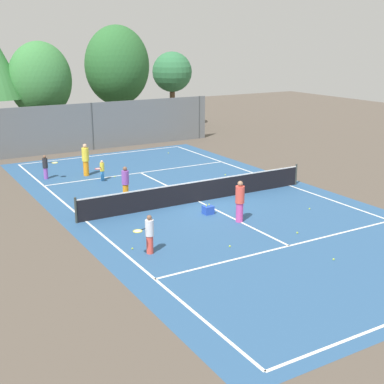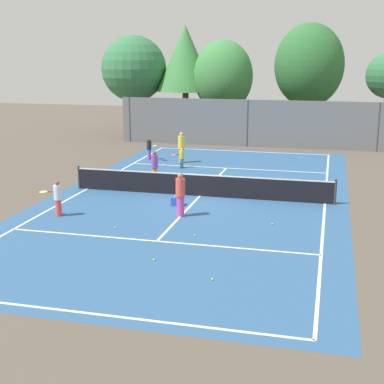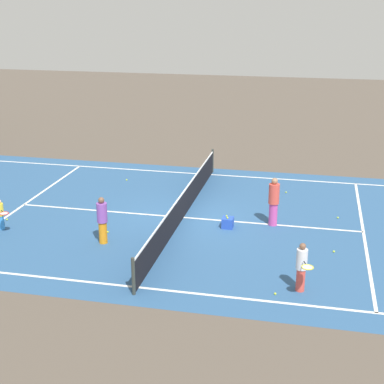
% 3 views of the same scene
% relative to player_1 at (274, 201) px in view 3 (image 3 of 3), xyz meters
% --- Properties ---
extents(ground_plane, '(80.00, 80.00, 0.00)m').
position_rel_player_1_xyz_m(ground_plane, '(0.01, 3.28, -0.90)').
color(ground_plane, brown).
extents(court_surface, '(13.00, 25.00, 0.01)m').
position_rel_player_1_xyz_m(court_surface, '(0.01, 3.28, -0.90)').
color(court_surface, '#2D5684').
rests_on(court_surface, ground_plane).
extents(tennis_net, '(11.90, 0.10, 1.10)m').
position_rel_player_1_xyz_m(tennis_net, '(0.01, 3.28, -0.39)').
color(tennis_net, '#333833').
rests_on(tennis_net, ground_plane).
extents(player_1, '(0.37, 0.37, 1.75)m').
position_rel_player_1_xyz_m(player_1, '(0.00, 0.00, 0.00)').
color(player_1, '#D14799').
rests_on(player_1, ground_plane).
extents(player_2, '(0.72, 0.72, 1.10)m').
position_rel_player_1_xyz_m(player_2, '(-2.47, 9.18, -0.32)').
color(player_2, '#388CD8').
rests_on(player_2, ground_plane).
extents(player_3, '(0.89, 0.52, 1.43)m').
position_rel_player_1_xyz_m(player_3, '(-4.70, -1.15, -0.16)').
color(player_3, '#E54C3F').
rests_on(player_3, ground_plane).
extents(player_4, '(0.34, 0.34, 1.60)m').
position_rel_player_1_xyz_m(player_4, '(-2.78, 5.33, -0.08)').
color(player_4, orange).
rests_on(player_4, ground_plane).
extents(ball_crate, '(0.43, 0.39, 0.43)m').
position_rel_player_1_xyz_m(ball_crate, '(-0.57, 1.53, -0.72)').
color(ball_crate, blue).
rests_on(ball_crate, ground_plane).
extents(tennis_ball_0, '(0.07, 0.07, 0.07)m').
position_rel_player_1_xyz_m(tennis_ball_0, '(-1.92, -2.10, -0.87)').
color(tennis_ball_0, '#CCE533').
rests_on(tennis_ball_0, ground_plane).
extents(tennis_ball_1, '(0.07, 0.07, 0.07)m').
position_rel_player_1_xyz_m(tennis_ball_1, '(1.14, -2.29, -0.87)').
color(tennis_ball_1, '#CCE533').
rests_on(tennis_ball_1, ground_plane).
extents(tennis_ball_3, '(0.07, 0.07, 0.07)m').
position_rel_player_1_xyz_m(tennis_ball_3, '(3.65, -0.25, -0.87)').
color(tennis_ball_3, '#CCE533').
rests_on(tennis_ball_3, ground_plane).
extents(tennis_ball_5, '(0.07, 0.07, 0.07)m').
position_rel_player_1_xyz_m(tennis_ball_5, '(-1.63, 9.48, -0.87)').
color(tennis_ball_5, '#CCE533').
rests_on(tennis_ball_5, ground_plane).
extents(tennis_ball_6, '(0.07, 0.07, 0.07)m').
position_rel_player_1_xyz_m(tennis_ball_6, '(-1.95, 5.49, -0.87)').
color(tennis_ball_6, '#CCE533').
rests_on(tennis_ball_6, ground_plane).
extents(tennis_ball_7, '(0.07, 0.07, 0.07)m').
position_rel_player_1_xyz_m(tennis_ball_7, '(3.84, 6.75, -0.87)').
color(tennis_ball_7, '#CCE533').
rests_on(tennis_ball_7, ground_plane).
extents(tennis_ball_8, '(0.07, 0.07, 0.07)m').
position_rel_player_1_xyz_m(tennis_ball_8, '(-5.08, -0.50, -0.87)').
color(tennis_ball_8, '#CCE533').
rests_on(tennis_ball_8, ground_plane).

